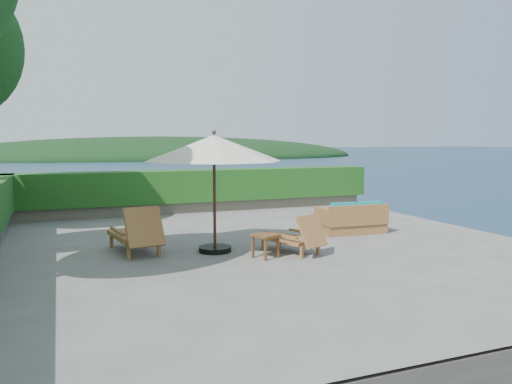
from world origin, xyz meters
name	(u,v)px	position (x,y,z in m)	size (l,w,h in m)	color
ground	(257,246)	(0.00, 0.00, 0.00)	(12.00, 12.00, 0.00)	gray
foundation	(257,314)	(0.00, 0.00, -1.55)	(12.00, 12.00, 3.00)	#574F45
ocean	(257,377)	(0.00, 0.00, -3.00)	(600.00, 600.00, 0.00)	#162545
offshore_island	(162,157)	(25.00, 140.00, -3.00)	(126.00, 57.60, 12.60)	black
planter_wall_far	(193,206)	(0.00, 5.60, 0.18)	(12.00, 0.60, 0.36)	slate
hedge_far	(192,186)	(0.00, 5.60, 0.85)	(12.40, 0.90, 1.00)	#174E16
patio_umbrella	(214,149)	(-1.01, -0.20, 2.12)	(3.22, 3.22, 2.51)	black
lounge_left	(136,233)	(-2.55, 0.26, 0.42)	(0.97, 1.84, 1.01)	olive
lounge_right	(295,236)	(0.47, -0.93, 0.35)	(1.09, 1.56, 0.83)	olive
side_table	(265,238)	(-0.25, -1.08, 0.39)	(0.58, 0.58, 0.47)	brown
wicker_loveseat	(352,221)	(2.77, 0.54, 0.31)	(1.70, 0.93, 0.81)	olive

